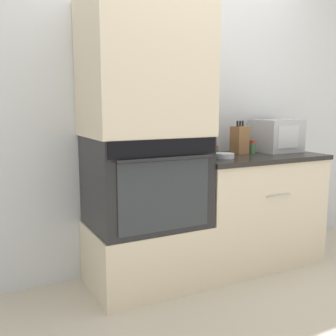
{
  "coord_description": "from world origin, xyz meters",
  "views": [
    {
      "loc": [
        -1.48,
        -2.14,
        1.27
      ],
      "look_at": [
        -0.27,
        0.21,
        0.85
      ],
      "focal_mm": 42.0,
      "sensor_mm": 36.0,
      "label": 1
    }
  ],
  "objects": [
    {
      "name": "oven_cabinet_upper",
      "position": [
        -0.4,
        0.3,
        1.51
      ],
      "size": [
        0.79,
        0.6,
        0.89
      ],
      "color": "beige",
      "rests_on": "wall_oven"
    },
    {
      "name": "oven_cabinet_base",
      "position": [
        -0.4,
        0.3,
        0.22
      ],
      "size": [
        0.79,
        0.6,
        0.44
      ],
      "color": "beige",
      "rests_on": "ground_plane"
    },
    {
      "name": "bowl",
      "position": [
        0.22,
        0.23,
        0.9
      ],
      "size": [
        0.15,
        0.15,
        0.04
      ],
      "color": "silver",
      "rests_on": "counter_unit"
    },
    {
      "name": "ground_plane",
      "position": [
        0.0,
        0.0,
        0.0
      ],
      "size": [
        12.0,
        12.0,
        0.0
      ],
      "primitive_type": "plane",
      "color": "beige"
    },
    {
      "name": "wall_back",
      "position": [
        0.0,
        0.63,
        1.25
      ],
      "size": [
        8.0,
        0.05,
        2.5
      ],
      "color": "silver",
      "rests_on": "ground_plane"
    },
    {
      "name": "counter_unit",
      "position": [
        0.54,
        0.3,
        0.44
      ],
      "size": [
        1.1,
        0.63,
        0.88
      ],
      "color": "beige",
      "rests_on": "ground_plane"
    },
    {
      "name": "condiment_jar_mid",
      "position": [
        0.19,
        0.53,
        0.93
      ],
      "size": [
        0.05,
        0.05,
        0.1
      ],
      "color": "#427047",
      "rests_on": "counter_unit"
    },
    {
      "name": "condiment_jar_far",
      "position": [
        0.6,
        0.37,
        0.94
      ],
      "size": [
        0.05,
        0.05,
        0.11
      ],
      "color": "#427047",
      "rests_on": "counter_unit"
    },
    {
      "name": "wall_oven",
      "position": [
        -0.4,
        0.3,
        0.76
      ],
      "size": [
        0.77,
        0.64,
        0.62
      ],
      "color": "black",
      "rests_on": "oven_cabinet_base"
    },
    {
      "name": "knife_block",
      "position": [
        0.49,
        0.42,
        1.0
      ],
      "size": [
        0.11,
        0.13,
        0.26
      ],
      "color": "olive",
      "rests_on": "counter_unit"
    },
    {
      "name": "condiment_jar_near",
      "position": [
        0.1,
        0.31,
        0.93
      ],
      "size": [
        0.04,
        0.04,
        0.09
      ],
      "color": "#427047",
      "rests_on": "counter_unit"
    },
    {
      "name": "condiment_jar_back",
      "position": [
        0.28,
        0.44,
        0.92
      ],
      "size": [
        0.04,
        0.04,
        0.07
      ],
      "color": "#427047",
      "rests_on": "counter_unit"
    },
    {
      "name": "microwave",
      "position": [
        0.86,
        0.39,
        1.02
      ],
      "size": [
        0.35,
        0.33,
        0.27
      ],
      "color": "#B2B5BA",
      "rests_on": "counter_unit"
    }
  ]
}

